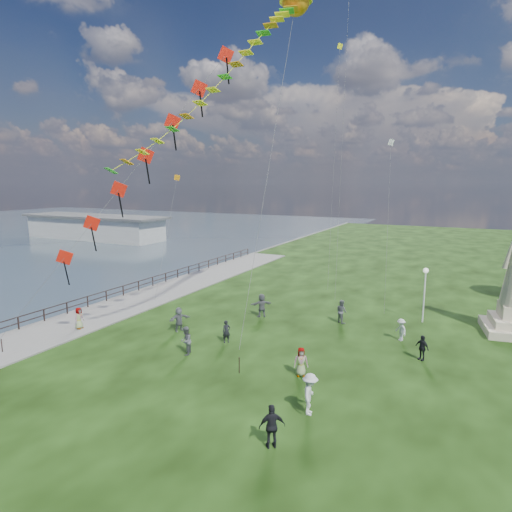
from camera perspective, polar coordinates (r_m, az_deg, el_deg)
The scene contains 17 objects.
waterfront at distance 37.51m, azimuth -19.24°, elevation -6.49°, with size 200.00×200.00×1.51m.
pier_pavilion at distance 85.90m, azimuth -20.74°, elevation 3.66°, with size 30.00×8.00×4.40m.
lamppost at distance 33.21m, azimuth 21.61°, elevation -3.40°, with size 0.37×0.37×4.05m.
person_0 at distance 27.70m, azimuth -3.96°, elevation -10.03°, with size 0.53×0.35×1.45m, color black.
person_1 at distance 26.10m, azimuth -9.34°, elevation -11.09°, with size 0.84×0.52×1.72m, color #595960.
person_2 at distance 19.86m, azimuth 7.20°, elevation -17.81°, with size 1.21×0.63×1.88m, color silver.
person_3 at distance 17.66m, azimuth 2.15°, elevation -21.74°, with size 1.03×0.53×1.76m, color black.
person_4 at distance 23.32m, azimuth 6.01°, elevation -13.85°, with size 0.76×0.47×1.56m, color #595960.
person_5 at distance 30.10m, azimuth -10.23°, elevation -8.30°, with size 1.56×0.67×1.68m, color #595960.
person_7 at distance 31.92m, azimuth 11.33°, elevation -7.25°, with size 0.83×0.51×1.71m, color #595960.
person_8 at distance 29.49m, azimuth 18.75°, elevation -9.29°, with size 0.94×0.49×1.46m, color silver.
person_9 at distance 26.86m, azimuth 21.25°, elevation -11.31°, with size 0.87×0.44×1.48m, color black.
person_10 at distance 32.27m, azimuth -22.52°, elevation -7.82°, with size 0.74×0.45×1.51m, color #595960.
person_11 at distance 32.65m, azimuth 0.75°, elevation -6.58°, with size 1.67×0.72×1.80m, color #595960.
red_kite_train at distance 27.22m, azimuth -14.82°, elevation 12.09°, with size 10.91×9.35×18.24m.
serpent_kite at distance 32.31m, azimuth 5.00°, elevation 30.46°, with size 6.79×13.05×22.65m.
small_kites at distance 39.12m, azimuth 16.21°, elevation 16.61°, with size 30.56×15.61×28.25m.
Camera 1 is at (10.95, -15.85, 10.13)m, focal length 30.00 mm.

